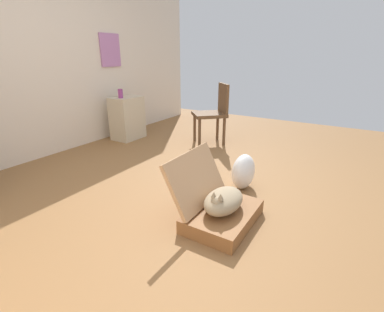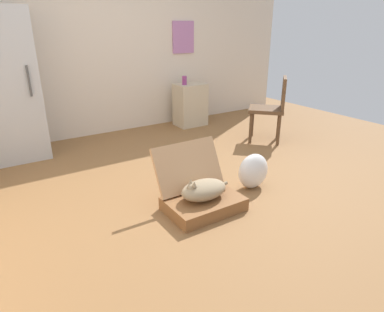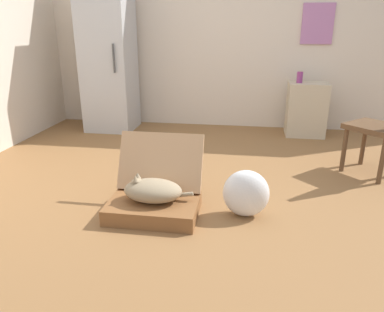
# 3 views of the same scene
# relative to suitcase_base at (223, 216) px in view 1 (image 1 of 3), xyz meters

# --- Properties ---
(ground_plane) EXTENTS (7.68, 7.68, 0.00)m
(ground_plane) POSITION_rel_suitcase_base_xyz_m (0.30, 0.57, -0.06)
(ground_plane) COLOR olive
(ground_plane) RESTS_ON ground
(wall_back) EXTENTS (6.40, 0.15, 2.60)m
(wall_back) POSITION_rel_suitcase_base_xyz_m (0.30, 2.83, 1.24)
(wall_back) COLOR beige
(wall_back) RESTS_ON ground
(suitcase_base) EXTENTS (0.67, 0.47, 0.12)m
(suitcase_base) POSITION_rel_suitcase_base_xyz_m (0.00, 0.00, 0.00)
(suitcase_base) COLOR brown
(suitcase_base) RESTS_ON ground
(suitcase_lid) EXTENTS (0.67, 0.25, 0.43)m
(suitcase_lid) POSITION_rel_suitcase_base_xyz_m (0.00, 0.26, 0.28)
(suitcase_lid) COLOR tan
(suitcase_lid) RESTS_ON suitcase_base
(cat) EXTENTS (0.52, 0.28, 0.21)m
(cat) POSITION_rel_suitcase_base_xyz_m (-0.01, 0.00, 0.15)
(cat) COLOR #998466
(cat) RESTS_ON suitcase_base
(plastic_bag_white) EXTENTS (0.35, 0.21, 0.37)m
(plastic_bag_white) POSITION_rel_suitcase_base_xyz_m (0.69, 0.10, 0.12)
(plastic_bag_white) COLOR white
(plastic_bag_white) RESTS_ON ground
(side_table) EXTENTS (0.49, 0.36, 0.68)m
(side_table) POSITION_rel_suitcase_base_xyz_m (1.41, 2.42, 0.28)
(side_table) COLOR beige
(side_table) RESTS_ON ground
(vase_tall) EXTENTS (0.07, 0.07, 0.14)m
(vase_tall) POSITION_rel_suitcase_base_xyz_m (1.29, 2.40, 0.69)
(vase_tall) COLOR #8C387A
(vase_tall) RESTS_ON side_table
(chair) EXTENTS (0.63, 0.63, 0.92)m
(chair) POSITION_rel_suitcase_base_xyz_m (1.92, 1.09, 0.44)
(chair) COLOR brown
(chair) RESTS_ON ground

